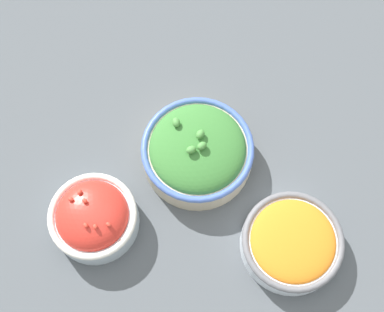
# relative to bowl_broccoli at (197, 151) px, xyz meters

# --- Properties ---
(ground_plane) EXTENTS (3.00, 3.00, 0.00)m
(ground_plane) POSITION_rel_bowl_broccoli_xyz_m (0.01, 0.01, -0.04)
(ground_plane) COLOR #4C5156
(bowl_broccoli) EXTENTS (0.21, 0.21, 0.09)m
(bowl_broccoli) POSITION_rel_bowl_broccoli_xyz_m (0.00, 0.00, 0.00)
(bowl_broccoli) COLOR beige
(bowl_broccoli) RESTS_ON ground_plane
(bowl_cherry_tomatoes) EXTENTS (0.16, 0.16, 0.08)m
(bowl_cherry_tomatoes) POSITION_rel_bowl_broccoli_xyz_m (0.16, 0.15, -0.00)
(bowl_cherry_tomatoes) COLOR #B2C1CC
(bowl_cherry_tomatoes) RESTS_ON ground_plane
(bowl_carrots) EXTENTS (0.18, 0.18, 0.05)m
(bowl_carrots) POSITION_rel_bowl_broccoli_xyz_m (-0.19, 0.14, -0.01)
(bowl_carrots) COLOR silver
(bowl_carrots) RESTS_ON ground_plane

